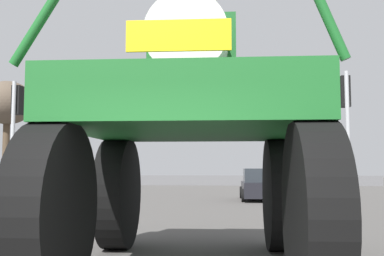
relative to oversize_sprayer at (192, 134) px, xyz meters
The scene contains 7 objects.
ground_plane 14.12m from the oversize_sprayer, 90.83° to the left, with size 120.00×120.00×0.00m, color #4C4947.
oversize_sprayer is the anchor object (origin of this frame).
sedan_ahead 15.89m from the oversize_sprayer, 83.84° to the left, with size 1.98×4.15×1.52m.
traffic_signal_near_left 7.99m from the oversize_sprayer, 135.37° to the left, with size 0.24×0.54×4.01m.
traffic_signal_near_right 6.69m from the oversize_sprayer, 57.33° to the left, with size 0.24×0.54×4.10m.
bare_tree_left 19.28m from the oversize_sprayer, 125.58° to the left, with size 2.61×2.61×6.00m.
roadside_barrier 35.17m from the oversize_sprayer, 90.33° to the left, with size 26.58×0.24×0.90m, color #59595B.
Camera 1 is at (0.94, -3.18, 1.51)m, focal length 43.86 mm.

